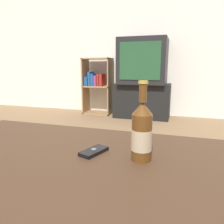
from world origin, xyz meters
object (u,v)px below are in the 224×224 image
at_px(tv_stand, 142,101).
at_px(cell_phone, 94,151).
at_px(bookshelf, 97,84).
at_px(beer_bottle, 142,132).
at_px(television, 143,61).

height_order(tv_stand, cell_phone, tv_stand).
distance_m(bookshelf, cell_phone, 2.95).
height_order(tv_stand, bookshelf, bookshelf).
bearing_deg(tv_stand, bookshelf, 175.29).
relative_size(beer_bottle, cell_phone, 2.18).
bearing_deg(cell_phone, tv_stand, 115.33).
height_order(television, beer_bottle, television).
xyz_separation_m(tv_stand, cell_phone, (0.27, -2.68, 0.22)).
bearing_deg(cell_phone, television, 115.34).
height_order(bookshelf, cell_phone, bookshelf).
distance_m(tv_stand, television, 0.61).
relative_size(bookshelf, beer_bottle, 3.37).
relative_size(television, cell_phone, 5.59).
distance_m(tv_stand, bookshelf, 0.83).
distance_m(bookshelf, beer_bottle, 3.02).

